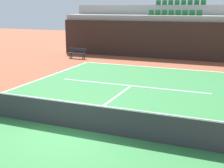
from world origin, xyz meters
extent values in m
plane|color=brown|center=(0.00, 0.00, 0.00)|extent=(80.00, 80.00, 0.00)
cube|color=#2D7238|center=(0.00, 0.00, 0.01)|extent=(11.00, 24.00, 0.01)
cube|color=white|center=(0.00, 11.95, 0.01)|extent=(11.00, 0.10, 0.00)
cube|color=white|center=(0.00, 6.40, 0.01)|extent=(8.26, 0.10, 0.00)
cube|color=white|center=(0.00, 3.20, 0.01)|extent=(0.10, 6.40, 0.00)
cube|color=black|center=(0.00, 15.96, 1.50)|extent=(19.16, 0.30, 3.00)
cube|color=#9E9E99|center=(0.00, 17.31, 1.72)|extent=(19.16, 2.40, 3.45)
cube|color=#9E9E99|center=(0.00, 19.71, 2.15)|extent=(19.16, 2.40, 4.30)
cube|color=#1E6633|center=(-2.01, 17.31, 3.47)|extent=(0.44, 0.44, 0.04)
cube|color=#1E6633|center=(-2.01, 17.51, 3.69)|extent=(0.44, 0.04, 0.40)
cube|color=#1E6633|center=(-1.43, 17.31, 3.47)|extent=(0.44, 0.44, 0.04)
cube|color=#1E6633|center=(-1.43, 17.51, 3.69)|extent=(0.44, 0.04, 0.40)
cube|color=#1E6633|center=(-0.86, 17.31, 3.47)|extent=(0.44, 0.44, 0.04)
cube|color=#1E6633|center=(-0.86, 17.51, 3.69)|extent=(0.44, 0.04, 0.40)
cube|color=#1E6633|center=(-0.29, 17.31, 3.47)|extent=(0.44, 0.44, 0.04)
cube|color=#1E6633|center=(-0.29, 17.51, 3.69)|extent=(0.44, 0.04, 0.40)
cube|color=#1E6633|center=(0.29, 17.31, 3.47)|extent=(0.44, 0.44, 0.04)
cube|color=#1E6633|center=(0.29, 17.51, 3.69)|extent=(0.44, 0.04, 0.40)
cube|color=#1E6633|center=(0.86, 17.31, 3.47)|extent=(0.44, 0.44, 0.04)
cube|color=#1E6633|center=(0.86, 17.51, 3.69)|extent=(0.44, 0.04, 0.40)
cube|color=#1E6633|center=(1.43, 17.31, 3.47)|extent=(0.44, 0.44, 0.04)
cube|color=#1E6633|center=(1.43, 17.51, 3.69)|extent=(0.44, 0.04, 0.40)
cube|color=#1E6633|center=(2.01, 17.31, 3.47)|extent=(0.44, 0.44, 0.04)
cube|color=#1E6633|center=(2.01, 17.51, 3.69)|extent=(0.44, 0.04, 0.40)
cube|color=#1E6633|center=(-2.01, 19.71, 4.32)|extent=(0.44, 0.44, 0.04)
cube|color=#1E6633|center=(-2.01, 19.91, 4.54)|extent=(0.44, 0.04, 0.40)
cube|color=#1E6633|center=(-1.43, 19.71, 4.32)|extent=(0.44, 0.44, 0.04)
cube|color=#1E6633|center=(-1.43, 19.91, 4.54)|extent=(0.44, 0.04, 0.40)
cube|color=#1E6633|center=(-0.86, 19.71, 4.32)|extent=(0.44, 0.44, 0.04)
cube|color=#1E6633|center=(-0.86, 19.91, 4.54)|extent=(0.44, 0.04, 0.40)
cube|color=#1E6633|center=(-0.29, 19.71, 4.32)|extent=(0.44, 0.44, 0.04)
cube|color=#1E6633|center=(-0.29, 19.91, 4.54)|extent=(0.44, 0.04, 0.40)
cube|color=#1E6633|center=(0.29, 19.71, 4.32)|extent=(0.44, 0.44, 0.04)
cube|color=#1E6633|center=(0.29, 19.91, 4.54)|extent=(0.44, 0.04, 0.40)
cube|color=#1E6633|center=(0.86, 19.71, 4.32)|extent=(0.44, 0.44, 0.04)
cube|color=#1E6633|center=(0.86, 19.91, 4.54)|extent=(0.44, 0.04, 0.40)
cube|color=#1E6633|center=(1.43, 19.71, 4.32)|extent=(0.44, 0.44, 0.04)
cube|color=#1E6633|center=(1.43, 19.91, 4.54)|extent=(0.44, 0.04, 0.40)
cube|color=#1E6633|center=(2.01, 19.71, 4.32)|extent=(0.44, 0.44, 0.04)
cube|color=#1E6633|center=(2.01, 19.91, 4.54)|extent=(0.44, 0.04, 0.40)
cube|color=#333338|center=(0.00, 0.00, 0.47)|extent=(10.90, 0.02, 0.92)
cube|color=white|center=(0.00, 0.00, 0.96)|extent=(10.90, 0.04, 0.05)
cube|color=#232328|center=(-7.04, 13.27, 0.45)|extent=(1.50, 0.40, 0.05)
cube|color=#232328|center=(-7.04, 13.45, 0.67)|extent=(1.50, 0.04, 0.36)
cube|color=#2D2D33|center=(-7.64, 13.13, 0.21)|extent=(0.06, 0.06, 0.42)
cube|color=#2D2D33|center=(-6.44, 13.13, 0.21)|extent=(0.06, 0.06, 0.42)
cube|color=#2D2D33|center=(-7.64, 13.41, 0.21)|extent=(0.06, 0.06, 0.42)
cube|color=#2D2D33|center=(-6.44, 13.41, 0.21)|extent=(0.06, 0.06, 0.42)
camera|label=1|loc=(5.04, -8.62, 4.10)|focal=48.83mm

